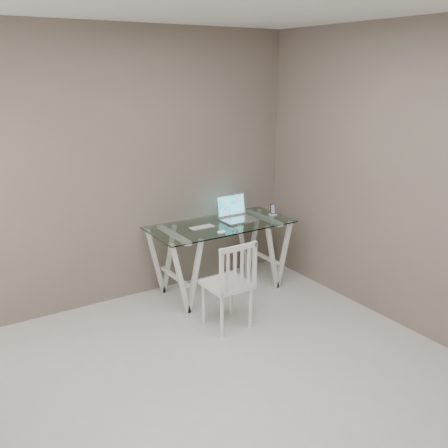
% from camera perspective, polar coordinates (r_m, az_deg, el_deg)
% --- Properties ---
extents(room, '(4.50, 4.52, 2.71)m').
position_cam_1_polar(room, '(2.90, 1.22, 5.93)').
color(room, beige).
rests_on(room, ground).
extents(desk, '(1.50, 0.70, 0.75)m').
position_cam_1_polar(desk, '(5.30, -0.37, -3.75)').
color(desk, silver).
rests_on(desk, ground).
extents(chair, '(0.39, 0.39, 0.85)m').
position_cam_1_polar(chair, '(4.50, 0.83, -6.58)').
color(chair, white).
rests_on(chair, ground).
extents(laptop, '(0.36, 0.30, 0.26)m').
position_cam_1_polar(laptop, '(5.34, 1.31, 1.21)').
color(laptop, silver).
rests_on(laptop, desk).
extents(keyboard, '(0.27, 0.12, 0.01)m').
position_cam_1_polar(keyboard, '(5.07, -2.54, -0.38)').
color(keyboard, silver).
rests_on(keyboard, desk).
extents(mouse, '(0.10, 0.06, 0.03)m').
position_cam_1_polar(mouse, '(4.87, -0.27, -0.93)').
color(mouse, white).
rests_on(mouse, desk).
extents(phone_dock, '(0.07, 0.07, 0.13)m').
position_cam_1_polar(phone_dock, '(5.51, 5.60, 1.36)').
color(phone_dock, white).
rests_on(phone_dock, desk).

